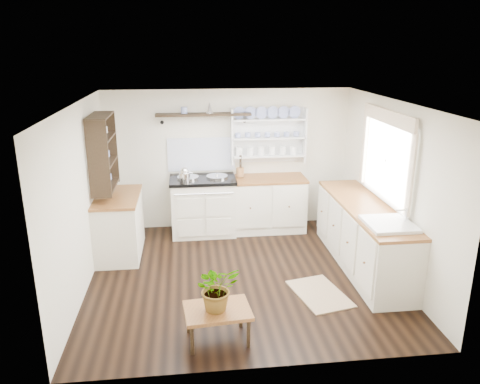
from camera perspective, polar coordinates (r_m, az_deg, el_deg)
The scene contains 19 objects.
floor at distance 6.40m, azimuth 0.22°, elevation -10.11°, with size 4.00×3.80×0.01m, color black.
wall_back at distance 7.78m, azimuth -1.43°, elevation 4.00°, with size 4.00×0.02×2.30m, color silver.
wall_right at distance 6.50m, azimuth 18.04°, elevation 0.37°, with size 0.02×3.80×2.30m, color silver.
wall_left at distance 6.06m, azimuth -18.88°, elevation -0.92°, with size 0.02×3.80×2.30m, color silver.
ceiling at distance 5.71m, azimuth 0.25°, elevation 10.79°, with size 4.00×3.80×0.01m, color white.
window at distance 6.50m, azimuth 17.44°, elevation 4.24°, with size 0.08×1.55×1.22m.
aga_cooker at distance 7.62m, azimuth -4.50°, elevation -1.61°, with size 1.05×0.73×0.97m.
back_cabinets at distance 7.76m, azimuth 3.23°, elevation -1.36°, with size 1.27×0.63×0.90m.
right_cabinets at distance 6.69m, azimuth 14.79°, elevation -5.11°, with size 0.62×2.43×0.90m.
belfast_sink at distance 5.93m, azimuth 17.61°, elevation -4.80°, with size 0.55×0.60×0.45m.
left_cabinets at distance 7.07m, azimuth -14.51°, elevation -3.84°, with size 0.62×1.13×0.90m.
plate_rack at distance 7.74m, azimuth 3.40°, elevation 6.98°, with size 1.20×0.22×0.90m.
high_shelf at distance 7.49m, azimuth -4.48°, elevation 9.34°, with size 1.50×0.29×0.16m.
left_shelving at distance 6.78m, azimuth -16.38°, elevation 4.73°, with size 0.28×0.80×1.05m, color black.
kettle at distance 7.34m, azimuth -6.75°, elevation 2.14°, with size 0.18×0.18×0.21m, color silver, non-canonical shape.
utensil_crock at distance 7.62m, azimuth 0.01°, elevation 2.43°, with size 0.13×0.13×0.15m, color #9A6638.
center_table at distance 5.00m, azimuth -2.76°, elevation -14.49°, with size 0.72×0.54×0.37m.
potted_plant at distance 4.85m, azimuth -2.82°, elevation -11.57°, with size 0.44×0.38×0.49m, color #3F7233.
floor_rug at distance 6.04m, azimuth 9.67°, elevation -12.12°, with size 0.55×0.85×0.02m, color #8F7653.
Camera 1 is at (-0.68, -5.63, 2.97)m, focal length 35.00 mm.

